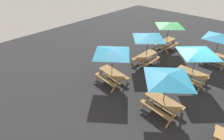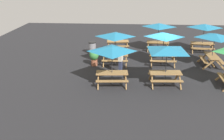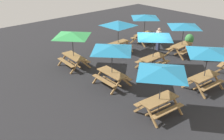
# 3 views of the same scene
# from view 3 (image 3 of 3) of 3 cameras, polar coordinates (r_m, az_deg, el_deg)

# --- Properties ---
(ground_plane) EXTENTS (31.13, 31.13, 0.00)m
(ground_plane) POSITION_cam_3_polar(r_m,az_deg,el_deg) (16.15, 8.82, 0.79)
(ground_plane) COLOR #232326
(ground_plane) RESTS_ON ground
(picnic_table_0) EXTENTS (2.20, 2.20, 2.34)m
(picnic_table_0) POSITION_cam_3_polar(r_m,az_deg,el_deg) (10.65, 11.28, -0.88)
(picnic_table_0) COLOR olive
(picnic_table_0) RESTS_ON ground
(picnic_table_1) EXTENTS (2.06, 2.06, 2.34)m
(picnic_table_1) POSITION_cam_3_polar(r_m,az_deg,el_deg) (12.93, 0.00, 4.37)
(picnic_table_1) COLOR olive
(picnic_table_1) RESTS_ON ground
(picnic_table_2) EXTENTS (2.16, 2.16, 2.34)m
(picnic_table_2) POSITION_cam_3_polar(r_m,az_deg,el_deg) (19.94, 7.56, 11.61)
(picnic_table_2) COLOR olive
(picnic_table_2) RESTS_ON ground
(picnic_table_4) EXTENTS (2.11, 2.11, 2.34)m
(picnic_table_4) POSITION_cam_3_polar(r_m,az_deg,el_deg) (15.40, -9.09, 7.49)
(picnic_table_4) COLOR olive
(picnic_table_4) RESTS_ON ground
(picnic_table_5) EXTENTS (2.05, 2.05, 2.34)m
(picnic_table_5) POSITION_cam_3_polar(r_m,az_deg,el_deg) (17.94, 16.12, 9.33)
(picnic_table_5) COLOR olive
(picnic_table_5) RESTS_ON ground
(picnic_table_6) EXTENTS (2.17, 2.17, 2.34)m
(picnic_table_6) POSITION_cam_3_polar(r_m,az_deg,el_deg) (13.44, 21.11, 3.45)
(picnic_table_6) COLOR olive
(picnic_table_6) RESTS_ON ground
(picnic_table_7) EXTENTS (2.03, 2.03, 2.34)m
(picnic_table_7) POSITION_cam_3_polar(r_m,az_deg,el_deg) (15.24, 9.67, 7.25)
(picnic_table_7) COLOR olive
(picnic_table_7) RESTS_ON ground
(picnic_table_8) EXTENTS (2.82, 2.82, 2.34)m
(picnic_table_8) POSITION_cam_3_polar(r_m,az_deg,el_deg) (17.66, 1.46, 10.07)
(picnic_table_8) COLOR olive
(picnic_table_8) RESTS_ON ground
(potted_plant_0) EXTENTS (0.64, 0.64, 1.16)m
(potted_plant_0) POSITION_cam_3_polar(r_m,az_deg,el_deg) (19.64, 17.22, 6.47)
(potted_plant_0) COLOR #935138
(potted_plant_0) RESTS_ON ground
(person_standing) EXTENTS (0.31, 0.40, 1.67)m
(person_standing) POSITION_cam_3_polar(r_m,az_deg,el_deg) (18.83, 10.59, 7.11)
(person_standing) COLOR #2D334C
(person_standing) RESTS_ON ground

